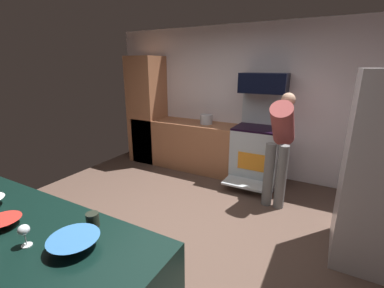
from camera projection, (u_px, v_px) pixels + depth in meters
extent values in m
cube|color=brown|center=(176.00, 235.00, 3.11)|extent=(5.20, 4.80, 0.02)
cube|color=silver|center=(243.00, 102.00, 4.70)|extent=(5.20, 0.12, 2.60)
cube|color=#A46643|center=(190.00, 145.00, 5.06)|extent=(2.40, 0.60, 0.90)
cube|color=#A46643|center=(147.00, 110.00, 5.34)|extent=(0.60, 0.60, 2.10)
cube|color=silver|center=(257.00, 155.00, 4.44)|extent=(0.76, 0.64, 0.92)
cube|color=black|center=(259.00, 128.00, 4.30)|extent=(0.76, 0.64, 0.03)
cube|color=silver|center=(264.00, 108.00, 4.46)|extent=(0.76, 0.06, 0.55)
cube|color=orange|center=(251.00, 162.00, 4.17)|extent=(0.44, 0.01, 0.28)
cube|color=silver|center=(247.00, 184.00, 4.11)|extent=(0.72, 0.36, 0.03)
cube|color=black|center=(264.00, 83.00, 4.18)|extent=(0.74, 0.38, 0.32)
cylinder|color=slate|center=(269.00, 175.00, 3.66)|extent=(0.14, 0.14, 0.91)
cylinder|color=slate|center=(281.00, 177.00, 3.58)|extent=(0.14, 0.14, 0.91)
cylinder|color=#A24745|center=(283.00, 124.00, 3.60)|extent=(0.30, 0.65, 0.68)
sphere|color=tan|center=(288.00, 100.00, 3.73)|extent=(0.20, 0.20, 0.20)
cube|color=black|center=(25.00, 280.00, 1.87)|extent=(2.19, 0.80, 0.90)
cone|color=teal|center=(74.00, 243.00, 1.52)|extent=(0.29, 0.29, 0.07)
cone|color=red|center=(4.00, 223.00, 1.73)|extent=(0.22, 0.22, 0.05)
cylinder|color=silver|center=(27.00, 245.00, 1.55)|extent=(0.06, 0.06, 0.01)
cylinder|color=silver|center=(26.00, 240.00, 1.54)|extent=(0.01, 0.01, 0.07)
ellipsoid|color=silver|center=(24.00, 230.00, 1.52)|extent=(0.07, 0.07, 0.06)
cylinder|color=black|center=(93.00, 220.00, 1.73)|extent=(0.08, 0.08, 0.09)
cylinder|color=#B7BBC4|center=(206.00, 119.00, 4.75)|extent=(0.22, 0.22, 0.17)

